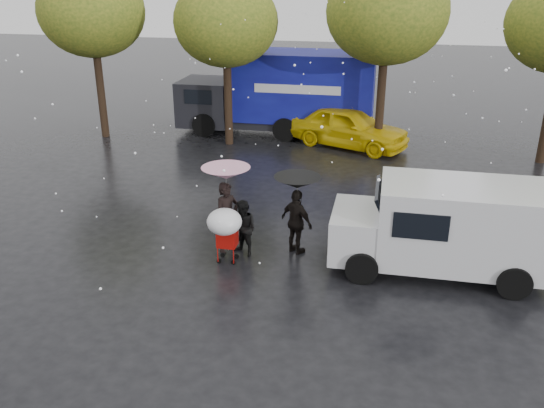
% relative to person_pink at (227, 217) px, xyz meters
% --- Properties ---
extents(ground, '(90.00, 90.00, 0.00)m').
position_rel_person_pink_xyz_m(ground, '(0.95, -0.71, -0.92)').
color(ground, black).
rests_on(ground, ground).
extents(person_pink, '(0.77, 0.80, 1.84)m').
position_rel_person_pink_xyz_m(person_pink, '(0.00, 0.00, 0.00)').
color(person_pink, black).
rests_on(person_pink, ground).
extents(person_middle, '(0.88, 0.81, 1.45)m').
position_rel_person_pink_xyz_m(person_middle, '(0.46, -0.14, -0.20)').
color(person_middle, black).
rests_on(person_middle, ground).
extents(person_black, '(1.05, 0.90, 1.70)m').
position_rel_person_pink_xyz_m(person_black, '(1.73, 0.25, -0.07)').
color(person_black, black).
rests_on(person_black, ground).
extents(umbrella_pink, '(1.21, 1.21, 2.26)m').
position_rel_person_pink_xyz_m(umbrella_pink, '(-0.00, 0.00, 1.18)').
color(umbrella_pink, '#4C4C4C').
rests_on(umbrella_pink, ground).
extents(umbrella_black, '(1.17, 1.17, 2.05)m').
position_rel_person_pink_xyz_m(umbrella_black, '(1.73, 0.25, 0.98)').
color(umbrella_black, '#4C4C4C').
rests_on(umbrella_black, ground).
extents(vendor_cart, '(1.52, 0.80, 1.27)m').
position_rel_person_pink_xyz_m(vendor_cart, '(3.63, 0.26, -0.20)').
color(vendor_cart, slate).
rests_on(vendor_cart, ground).
extents(shopping_cart, '(0.84, 0.84, 1.46)m').
position_rel_person_pink_xyz_m(shopping_cart, '(0.15, -0.72, 0.14)').
color(shopping_cart, '#B40E0A').
rests_on(shopping_cart, ground).
extents(white_van, '(4.91, 2.18, 2.20)m').
position_rel_person_pink_xyz_m(white_van, '(5.26, 0.01, 0.24)').
color(white_van, silver).
rests_on(white_van, ground).
extents(blue_truck, '(8.30, 2.60, 3.50)m').
position_rel_person_pink_xyz_m(blue_truck, '(-0.72, 11.25, 0.84)').
color(blue_truck, navy).
rests_on(blue_truck, ground).
extents(box_ground_near, '(0.52, 0.42, 0.46)m').
position_rel_person_pink_xyz_m(box_ground_near, '(3.06, 0.32, -0.69)').
color(box_ground_near, '#9C6B44').
rests_on(box_ground_near, ground).
extents(box_ground_far, '(0.53, 0.45, 0.37)m').
position_rel_person_pink_xyz_m(box_ground_far, '(3.92, 0.16, -0.74)').
color(box_ground_far, '#9C6B44').
rests_on(box_ground_far, ground).
extents(yellow_taxi, '(5.15, 3.63, 1.63)m').
position_rel_person_pink_xyz_m(yellow_taxi, '(2.27, 9.86, -0.11)').
color(yellow_taxi, yellow).
rests_on(yellow_taxi, ground).
extents(tree_row, '(21.60, 4.40, 7.12)m').
position_rel_person_pink_xyz_m(tree_row, '(0.48, 9.29, 4.10)').
color(tree_row, black).
rests_on(tree_row, ground).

